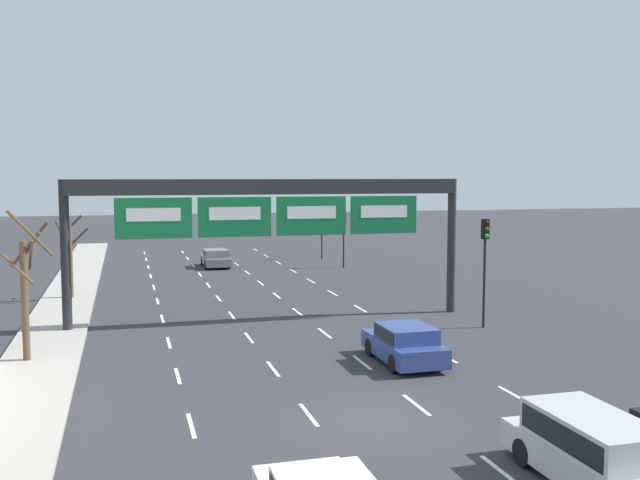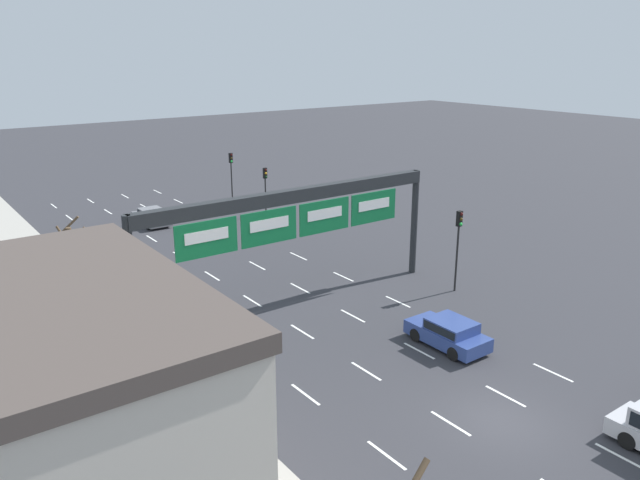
{
  "view_description": "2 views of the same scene",
  "coord_description": "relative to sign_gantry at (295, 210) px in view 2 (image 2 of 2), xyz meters",
  "views": [
    {
      "loc": [
        -6.56,
        -18.08,
        6.77
      ],
      "look_at": [
        1.77,
        12.21,
        3.94
      ],
      "focal_mm": 40.0,
      "sensor_mm": 36.0,
      "label": 1
    },
    {
      "loc": [
        -17.95,
        -12.77,
        13.78
      ],
      "look_at": [
        0.56,
        12.49,
        4.1
      ],
      "focal_mm": 35.0,
      "sensor_mm": 36.0,
      "label": 2
    }
  ],
  "objects": [
    {
      "name": "ground_plane",
      "position": [
        -0.0,
        -14.02,
        -5.48
      ],
      "size": [
        220.0,
        220.0,
        0.0
      ],
      "primitive_type": "plane",
      "color": "#333338"
    },
    {
      "name": "lane_dashes",
      "position": [
        -0.0,
        -0.52,
        -5.48
      ],
      "size": [
        10.02,
        67.0,
        0.01
      ],
      "color": "white",
      "rests_on": "ground_plane"
    },
    {
      "name": "sign_gantry",
      "position": [
        0.0,
        0.0,
        0.0
      ],
      "size": [
        18.51,
        0.7,
        6.62
      ],
      "color": "#232628",
      "rests_on": "ground_plane"
    },
    {
      "name": "car_grey",
      "position": [
        -0.1,
        20.69,
        -4.77
      ],
      "size": [
        1.88,
        4.13,
        1.33
      ],
      "color": "slate",
      "rests_on": "ground_plane"
    },
    {
      "name": "car_blue",
      "position": [
        3.12,
        -8.48,
        -4.73
      ],
      "size": [
        1.91,
        4.08,
        1.4
      ],
      "color": "navy",
      "rests_on": "ground_plane"
    },
    {
      "name": "traffic_light_near_gantry",
      "position": [
        8.83,
        -3.77,
        -2.01
      ],
      "size": [
        0.3,
        0.35,
        4.88
      ],
      "color": "black",
      "rests_on": "ground_plane"
    },
    {
      "name": "traffic_light_mid_block",
      "position": [
        8.97,
        17.79,
        -2.53
      ],
      "size": [
        0.3,
        0.35,
        4.11
      ],
      "color": "black",
      "rests_on": "ground_plane"
    },
    {
      "name": "traffic_light_far_end",
      "position": [
        8.95,
        23.73,
        -2.21
      ],
      "size": [
        0.3,
        0.35,
        4.59
      ],
      "color": "black",
      "rests_on": "ground_plane"
    },
    {
      "name": "tree_bare_closest",
      "position": [
        -10.04,
        -4.99,
        -2.64
      ],
      "size": [
        1.77,
        1.95,
        5.48
      ],
      "color": "brown",
      "rests_on": "sidewalk_left"
    },
    {
      "name": "tree_bare_second",
      "position": [
        -9.48,
        8.71,
        -3.04
      ],
      "size": [
        1.77,
        1.79,
        4.51
      ],
      "color": "brown",
      "rests_on": "sidewalk_left"
    }
  ]
}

